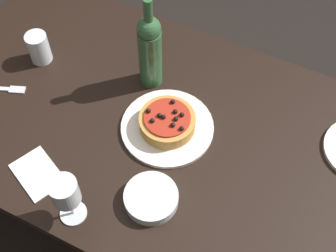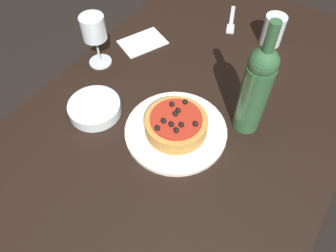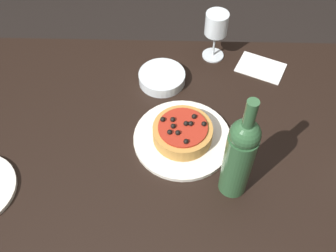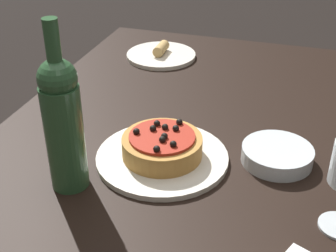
{
  "view_description": "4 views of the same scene",
  "coord_description": "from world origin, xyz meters",
  "px_view_note": "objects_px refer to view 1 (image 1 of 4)",
  "views": [
    {
      "loc": [
        0.35,
        -0.67,
        1.88
      ],
      "look_at": [
        0.04,
        -0.04,
        0.82
      ],
      "focal_mm": 50.0,
      "sensor_mm": 36.0,
      "label": 1
    },
    {
      "loc": [
        0.46,
        0.28,
        1.43
      ],
      "look_at": [
        0.07,
        0.02,
        0.82
      ],
      "focal_mm": 35.0,
      "sensor_mm": 36.0,
      "label": 2
    },
    {
      "loc": [
        0.03,
        0.66,
        1.62
      ],
      "look_at": [
        0.05,
        0.03,
        0.81
      ],
      "focal_mm": 42.0,
      "sensor_mm": 36.0,
      "label": 3
    },
    {
      "loc": [
        -0.76,
        -0.24,
        1.28
      ],
      "look_at": [
        0.05,
        0.01,
        0.78
      ],
      "focal_mm": 50.0,
      "sensor_mm": 36.0,
      "label": 4
    }
  ],
  "objects_px": {
    "dinner_plate": "(167,127)",
    "water_cup": "(39,48)",
    "dining_table": "(164,144)",
    "pizza": "(167,122)",
    "wine_bottle": "(150,49)",
    "fork": "(3,89)",
    "side_bowl": "(151,198)",
    "wine_glass": "(65,193)"
  },
  "relations": [
    {
      "from": "dinner_plate",
      "to": "water_cup",
      "type": "relative_size",
      "value": 2.68
    },
    {
      "from": "water_cup",
      "to": "fork",
      "type": "bearing_deg",
      "value": -102.43
    },
    {
      "from": "wine_bottle",
      "to": "side_bowl",
      "type": "distance_m",
      "value": 0.44
    },
    {
      "from": "pizza",
      "to": "water_cup",
      "type": "distance_m",
      "value": 0.5
    },
    {
      "from": "side_bowl",
      "to": "fork",
      "type": "height_order",
      "value": "side_bowl"
    },
    {
      "from": "water_cup",
      "to": "fork",
      "type": "xyz_separation_m",
      "value": [
        -0.04,
        -0.16,
        -0.05
      ]
    },
    {
      "from": "dining_table",
      "to": "pizza",
      "type": "height_order",
      "value": "pizza"
    },
    {
      "from": "side_bowl",
      "to": "dinner_plate",
      "type": "bearing_deg",
      "value": 106.03
    },
    {
      "from": "side_bowl",
      "to": "fork",
      "type": "bearing_deg",
      "value": 167.68
    },
    {
      "from": "side_bowl",
      "to": "pizza",
      "type": "bearing_deg",
      "value": 106.01
    },
    {
      "from": "wine_glass",
      "to": "water_cup",
      "type": "relative_size",
      "value": 1.64
    },
    {
      "from": "water_cup",
      "to": "fork",
      "type": "height_order",
      "value": "water_cup"
    },
    {
      "from": "side_bowl",
      "to": "wine_bottle",
      "type": "bearing_deg",
      "value": 117.59
    },
    {
      "from": "wine_bottle",
      "to": "fork",
      "type": "xyz_separation_m",
      "value": [
        -0.4,
        -0.24,
        -0.14
      ]
    },
    {
      "from": "dinner_plate",
      "to": "wine_bottle",
      "type": "height_order",
      "value": "wine_bottle"
    },
    {
      "from": "pizza",
      "to": "wine_glass",
      "type": "xyz_separation_m",
      "value": [
        -0.1,
        -0.35,
        0.09
      ]
    },
    {
      "from": "dinner_plate",
      "to": "pizza",
      "type": "bearing_deg",
      "value": -2.74
    },
    {
      "from": "dinner_plate",
      "to": "fork",
      "type": "relative_size",
      "value": 1.72
    },
    {
      "from": "wine_glass",
      "to": "side_bowl",
      "type": "bearing_deg",
      "value": 36.68
    },
    {
      "from": "pizza",
      "to": "water_cup",
      "type": "bearing_deg",
      "value": 172.65
    },
    {
      "from": "pizza",
      "to": "side_bowl",
      "type": "distance_m",
      "value": 0.24
    },
    {
      "from": "dining_table",
      "to": "fork",
      "type": "height_order",
      "value": "fork"
    },
    {
      "from": "water_cup",
      "to": "side_bowl",
      "type": "distance_m",
      "value": 0.63
    },
    {
      "from": "pizza",
      "to": "fork",
      "type": "height_order",
      "value": "pizza"
    },
    {
      "from": "dinner_plate",
      "to": "side_bowl",
      "type": "bearing_deg",
      "value": -73.97
    },
    {
      "from": "pizza",
      "to": "wine_bottle",
      "type": "xyz_separation_m",
      "value": [
        -0.13,
        0.14,
        0.1
      ]
    },
    {
      "from": "fork",
      "to": "dinner_plate",
      "type": "bearing_deg",
      "value": -11.41
    },
    {
      "from": "pizza",
      "to": "dining_table",
      "type": "bearing_deg",
      "value": -136.81
    },
    {
      "from": "pizza",
      "to": "wine_bottle",
      "type": "height_order",
      "value": "wine_bottle"
    },
    {
      "from": "pizza",
      "to": "water_cup",
      "type": "height_order",
      "value": "water_cup"
    },
    {
      "from": "dining_table",
      "to": "dinner_plate",
      "type": "height_order",
      "value": "dinner_plate"
    },
    {
      "from": "water_cup",
      "to": "side_bowl",
      "type": "height_order",
      "value": "water_cup"
    },
    {
      "from": "wine_bottle",
      "to": "dining_table",
      "type": "bearing_deg",
      "value": -51.51
    },
    {
      "from": "fork",
      "to": "dining_table",
      "type": "bearing_deg",
      "value": -12.07
    },
    {
      "from": "dinner_plate",
      "to": "water_cup",
      "type": "distance_m",
      "value": 0.5
    },
    {
      "from": "wine_glass",
      "to": "wine_bottle",
      "type": "bearing_deg",
      "value": 93.17
    },
    {
      "from": "wine_bottle",
      "to": "water_cup",
      "type": "relative_size",
      "value": 3.2
    },
    {
      "from": "dining_table",
      "to": "side_bowl",
      "type": "xyz_separation_m",
      "value": [
        0.07,
        -0.22,
        0.1
      ]
    },
    {
      "from": "wine_bottle",
      "to": "fork",
      "type": "relative_size",
      "value": 2.05
    },
    {
      "from": "wine_glass",
      "to": "wine_bottle",
      "type": "height_order",
      "value": "wine_bottle"
    },
    {
      "from": "dinner_plate",
      "to": "wine_bottle",
      "type": "bearing_deg",
      "value": 131.81
    },
    {
      "from": "dinner_plate",
      "to": "fork",
      "type": "bearing_deg",
      "value": -169.46
    }
  ]
}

